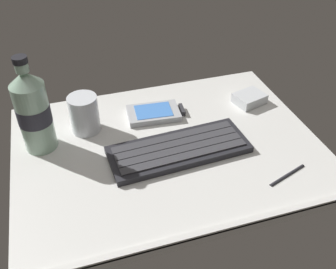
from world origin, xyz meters
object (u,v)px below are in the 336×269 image
at_px(juice_cup, 84,115).
at_px(water_bottle, 33,111).
at_px(stylus_pen, 288,174).
at_px(keyboard, 179,149).
at_px(handheld_device, 156,113).
at_px(charger_block, 249,99).

bearing_deg(juice_cup, water_bottle, -163.35).
relative_size(water_bottle, stylus_pen, 2.19).
height_order(keyboard, handheld_device, keyboard).
height_order(keyboard, stylus_pen, keyboard).
bearing_deg(stylus_pen, keyboard, 125.41).
bearing_deg(charger_block, handheld_device, 176.02).
distance_m(charger_block, stylus_pen, 0.26).
relative_size(handheld_device, stylus_pen, 1.39).
xyz_separation_m(water_bottle, stylus_pen, (0.45, -0.23, -0.09)).
xyz_separation_m(keyboard, juice_cup, (-0.17, 0.13, 0.03)).
xyz_separation_m(charger_block, stylus_pen, (-0.05, -0.25, -0.01)).
relative_size(handheld_device, juice_cup, 1.56).
bearing_deg(water_bottle, keyboard, -21.25).
distance_m(keyboard, water_bottle, 0.30).
relative_size(keyboard, handheld_device, 2.23).
distance_m(juice_cup, stylus_pen, 0.44).
bearing_deg(water_bottle, stylus_pen, -27.54).
bearing_deg(stylus_pen, charger_block, 61.09).
height_order(juice_cup, stylus_pen, juice_cup).
bearing_deg(keyboard, handheld_device, 93.50).
bearing_deg(stylus_pen, water_bottle, 133.71).
height_order(juice_cup, water_bottle, water_bottle).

